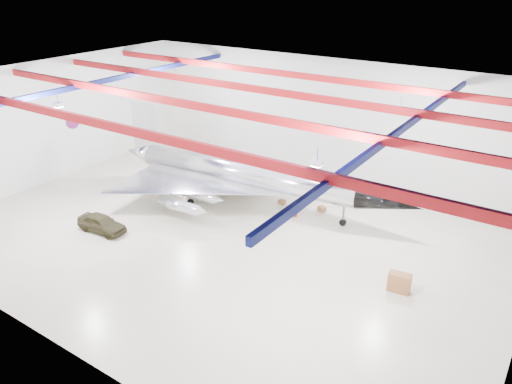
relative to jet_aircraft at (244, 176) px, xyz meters
The scene contains 16 objects.
floor 5.82m from the jet_aircraft, 66.82° to the right, with size 40.00×40.00×0.00m, color #BCB495.
wall_back 10.80m from the jet_aircraft, 78.40° to the left, with size 40.00×40.00×0.00m, color silver.
wall_left 18.82m from the jet_aircraft, 164.82° to the right, with size 30.00×30.00×0.00m, color silver.
ceiling 10.07m from the jet_aircraft, 66.82° to the right, with size 40.00×40.00×0.00m, color #0A0F38.
ceiling_structure 9.50m from the jet_aircraft, 66.82° to the right, with size 39.50×29.50×1.08m.
wall_roundel 18.27m from the jet_aircraft, behind, with size 1.50×1.50×0.10m, color #B21414.
jet_aircraft is the anchor object (origin of this frame).
jeep 11.92m from the jet_aircraft, 120.83° to the right, with size 1.62×4.02×1.37m, color #312C18.
desk 16.17m from the jet_aircraft, 18.30° to the right, with size 1.35×0.68×1.24m, color brown.
crate_ply 5.87m from the jet_aircraft, 169.95° to the left, with size 0.47×0.37×0.33m, color olive.
toolbox_red 3.39m from the jet_aircraft, 87.52° to the left, with size 0.44×0.35×0.31m, color #A11D10.
parts_bin 7.00m from the jet_aircraft, 19.62° to the left, with size 0.61×0.48×0.42m, color olive.
crate_small 4.32m from the jet_aircraft, 132.71° to the left, with size 0.41×0.33×0.29m, color #59595B.
tool_chest 5.29m from the jet_aircraft, ahead, with size 0.47×0.47×0.42m, color #A11D10.
oil_barrel 3.92m from the jet_aircraft, 29.76° to the left, with size 0.56×0.45×0.39m, color olive.
spares_box 8.11m from the jet_aircraft, 31.86° to the left, with size 0.38×0.38×0.34m, color #59595B.
Camera 1 is at (20.15, -26.43, 18.35)m, focal length 35.00 mm.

